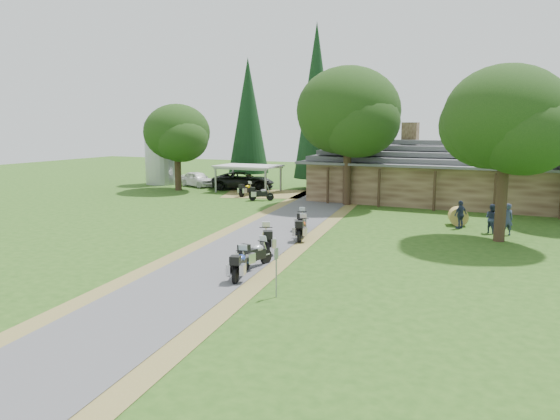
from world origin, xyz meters
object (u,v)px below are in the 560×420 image
at_px(motorcycle_row_a, 240,263).
at_px(motorcycle_row_b, 255,253).
at_px(lodge, 445,171).
at_px(motorcycle_row_e, 301,219).
at_px(motorcycle_row_d, 302,228).
at_px(silo, 161,151).
at_px(motorcycle_carport_a, 246,189).
at_px(hay_bale, 458,216).
at_px(carport, 248,179).
at_px(car_dark_suv, 243,176).
at_px(motorcycle_row_c, 267,238).
at_px(motorcycle_carport_b, 261,193).
at_px(car_white_sedan, 197,177).

bearing_deg(motorcycle_row_a, motorcycle_row_b, -7.93).
distance_m(lodge, motorcycle_row_b, 24.02).
xyz_separation_m(lodge, motorcycle_row_e, (-5.82, -14.85, -1.84)).
height_order(lodge, motorcycle_row_b, lodge).
bearing_deg(motorcycle_row_a, motorcycle_row_d, -10.70).
bearing_deg(motorcycle_row_a, silo, 26.63).
xyz_separation_m(lodge, motorcycle_carport_a, (-15.76, -3.32, -1.84)).
bearing_deg(motorcycle_row_b, lodge, 0.99).
bearing_deg(hay_bale, motorcycle_row_a, -111.95).
height_order(carport, motorcycle_row_e, carport).
distance_m(motorcycle_row_a, motorcycle_carport_a, 24.93).
relative_size(motorcycle_row_e, hay_bale, 1.61).
distance_m(lodge, motorcycle_row_e, 16.06).
bearing_deg(car_dark_suv, motorcycle_carport_a, -169.37).
distance_m(motorcycle_row_b, motorcycle_row_c, 2.82).
xyz_separation_m(motorcycle_row_d, motorcycle_carport_b, (-8.70, 12.31, -0.04)).
height_order(car_white_sedan, motorcycle_carport_a, car_white_sedan).
height_order(motorcycle_row_a, motorcycle_row_e, motorcycle_row_a).
height_order(lodge, hay_bale, lodge).
distance_m(car_white_sedan, motorcycle_row_c, 28.52).
bearing_deg(motorcycle_row_a, car_white_sedan, 21.21).
distance_m(car_dark_suv, motorcycle_row_c, 25.56).
bearing_deg(silo, motorcycle_carport_a, -20.79).
xyz_separation_m(car_white_sedan, motorcycle_row_d, (18.83, -18.39, -0.27)).
xyz_separation_m(motorcycle_row_b, motorcycle_carport_a, (-11.49, 20.25, -0.04)).
relative_size(lodge, car_white_sedan, 3.88).
height_order(carport, motorcycle_carport_b, carport).
relative_size(motorcycle_row_a, motorcycle_carport_b, 1.03).
xyz_separation_m(silo, car_white_sedan, (4.57, -0.46, -2.44)).
height_order(car_dark_suv, hay_bale, car_dark_suv).
bearing_deg(carport, motorcycle_carport_b, -52.03).
bearing_deg(motorcycle_carport_b, motorcycle_carport_a, 115.33).
height_order(lodge, motorcycle_row_e, lodge).
bearing_deg(motorcycle_carport_a, car_dark_suv, 39.05).
bearing_deg(motorcycle_row_e, motorcycle_row_d, -175.19).
bearing_deg(carport, motorcycle_row_d, -54.40).
distance_m(lodge, motorcycle_row_d, 18.20).
xyz_separation_m(silo, motorcycle_row_d, (23.40, -18.85, -2.72)).
height_order(silo, motorcycle_row_b, silo).
relative_size(car_dark_suv, hay_bale, 5.73).
distance_m(motorcycle_row_c, motorcycle_carport_a, 20.54).
relative_size(car_white_sedan, car_dark_suv, 0.87).
distance_m(motorcycle_row_a, motorcycle_row_c, 4.57).
xyz_separation_m(motorcycle_row_a, motorcycle_row_b, (-0.23, 1.75, 0.02)).
bearing_deg(motorcycle_row_a, hay_bale, -37.34).
xyz_separation_m(motorcycle_row_a, motorcycle_carport_a, (-11.72, 22.00, -0.01)).
distance_m(motorcycle_row_a, motorcycle_row_b, 1.77).
xyz_separation_m(car_white_sedan, motorcycle_carport_b, (10.12, -6.07, -0.31)).
xyz_separation_m(car_dark_suv, motorcycle_row_c, (13.36, -21.79, -0.52)).
distance_m(silo, motorcycle_row_e, 27.68).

